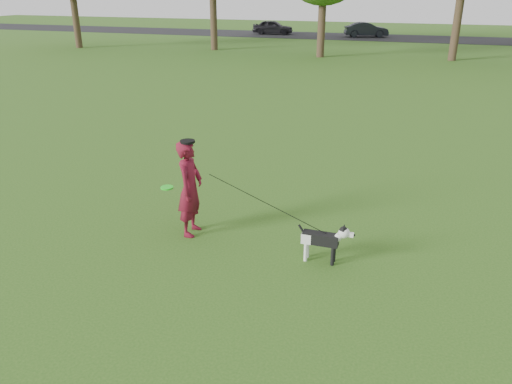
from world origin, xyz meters
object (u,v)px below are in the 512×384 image
(car_left, at_px, (273,27))
(dog, at_px, (325,238))
(car_mid, at_px, (366,30))
(man, at_px, (190,188))

(car_left, bearing_deg, dog, -167.46)
(car_mid, bearing_deg, man, 164.33)
(dog, distance_m, car_left, 41.94)
(dog, relative_size, car_left, 0.25)
(man, distance_m, car_left, 40.97)
(dog, xyz_separation_m, car_mid, (-4.24, 39.91, 0.21))
(man, distance_m, dog, 2.57)
(man, relative_size, car_left, 0.47)
(car_left, relative_size, car_mid, 0.99)
(man, bearing_deg, dog, -100.54)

